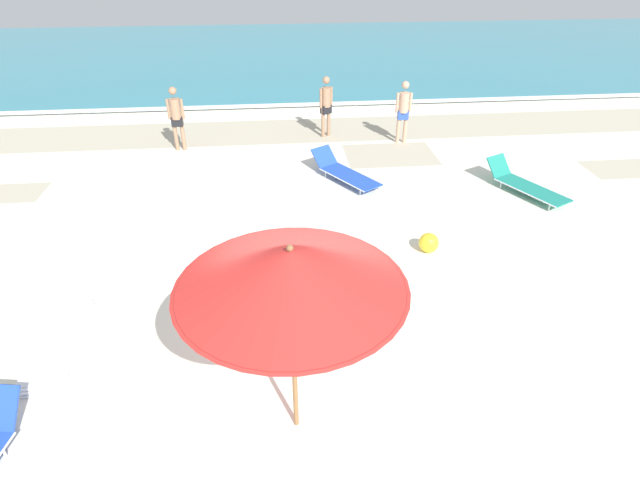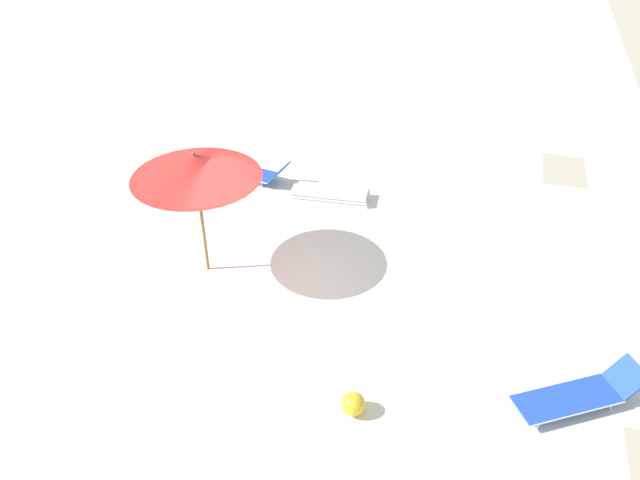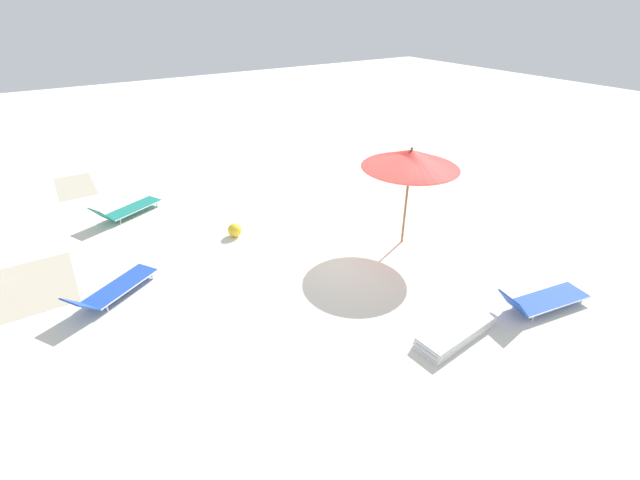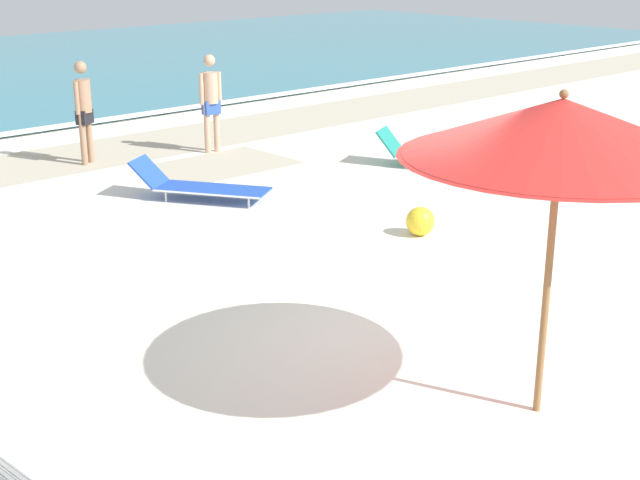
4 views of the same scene
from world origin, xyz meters
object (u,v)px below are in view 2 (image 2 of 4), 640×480
object	(u,v)px
lounger_stack	(331,194)
sun_lounger_under_umbrella	(580,394)
beach_umbrella	(195,167)
sun_lounger_beside_umbrella	(250,171)
beach_ball	(353,404)

from	to	relation	value
lounger_stack	sun_lounger_under_umbrella	xyz separation A→B (m)	(4.99, 5.42, 0.09)
beach_umbrella	lounger_stack	distance (m)	4.38
sun_lounger_beside_umbrella	sun_lounger_under_umbrella	bearing A→B (deg)	64.77
lounger_stack	sun_lounger_beside_umbrella	xyz separation A→B (m)	(-0.38, -2.21, 0.10)
beach_umbrella	lounger_stack	bearing A→B (deg)	153.86
lounger_stack	beach_ball	xyz separation A→B (m)	(6.14, 2.05, 0.07)
lounger_stack	beach_umbrella	bearing A→B (deg)	-31.10
lounger_stack	sun_lounger_beside_umbrella	size ratio (longest dim) A/B	0.86
beach_umbrella	sun_lounger_under_umbrella	size ratio (longest dim) A/B	1.28
lounger_stack	beach_ball	bearing A→B (deg)	13.53
beach_umbrella	sun_lounger_under_umbrella	xyz separation A→B (m)	(1.60, 7.08, -2.14)
sun_lounger_beside_umbrella	beach_ball	size ratio (longest dim) A/B	5.82
beach_umbrella	beach_ball	bearing A→B (deg)	53.43
beach_umbrella	lounger_stack	size ratio (longest dim) A/B	1.38
lounger_stack	sun_lounger_beside_umbrella	world-z (taller)	sun_lounger_beside_umbrella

